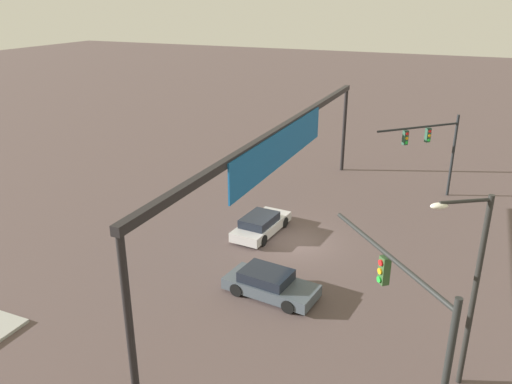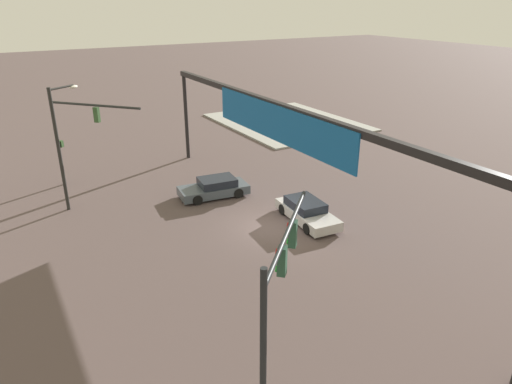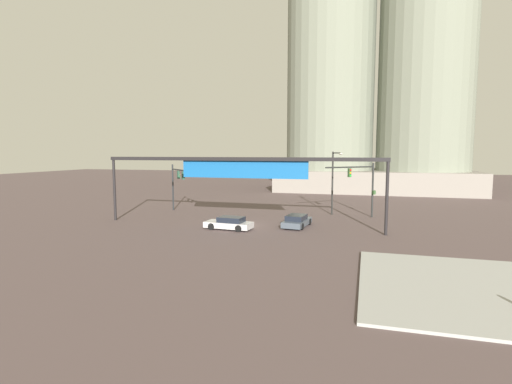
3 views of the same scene
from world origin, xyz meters
The scene contains 9 objects.
ground_plane centered at (0.00, 0.00, 0.00)m, with size 216.27×216.27×0.00m, color #514240.
sidewalk_corner centered at (19.26, -14.09, 0.07)m, with size 14.72×12.20×0.15m, color #989892.
traffic_signal_near_corner centered at (-10.03, 6.10, 4.06)m, with size 4.64×4.64×5.79m.
traffic_signal_opposite_side centered at (11.71, 7.75, 4.15)m, with size 5.23×4.52×6.11m.
streetlamp_curved_arm centered at (8.43, 9.11, 4.29)m, with size 1.36×1.90×7.38m.
overhead_sign_gantry centered at (0.18, -0.83, 5.84)m, with size 28.15×0.43×6.83m.
highrise_twin_tower centered at (13.37, 40.97, 26.08)m, with size 35.54×18.48×52.92m.
sedan_car_approaching centered at (5.65, 0.73, 0.58)m, with size 2.40×4.60×1.21m.
sedan_car_waiting_far centered at (-0.30, -2.26, 0.57)m, with size 4.65×2.21×1.21m.
Camera 3 is at (12.11, -36.28, 7.25)m, focal length 27.08 mm.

